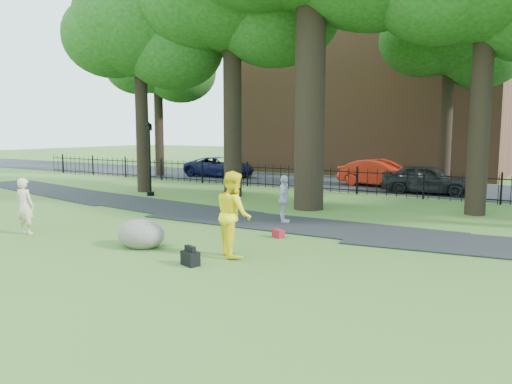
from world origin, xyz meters
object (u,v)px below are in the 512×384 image
Objects in this scene: boulder at (141,232)px; woman at (25,206)px; lamppost at (150,160)px; red_sedan at (380,173)px; man at (234,214)px.

woman is at bearing -171.50° from boulder.
lamppost is (-2.80, 7.94, 0.81)m from woman.
red_sedan is at bearing 86.95° from boulder.
lamppost reaches higher than man.
lamppost is at bearing -82.75° from woman.
man is at bearing 177.78° from woman.
boulder is 0.31× the size of red_sedan.
woman is at bearing -71.06° from lamppost.
woman is 0.49× the size of lamppost.
lamppost is (-9.26, 6.81, 0.61)m from man.
lamppost reaches higher than woman.
woman is 6.56m from man.
boulder is at bearing -175.71° from red_sedan.
red_sedan is at bearing 48.92° from lamppost.
boulder is at bearing -47.86° from lamppost.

